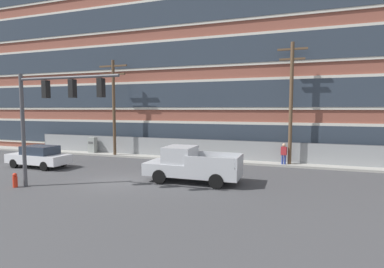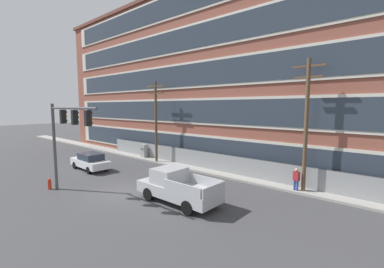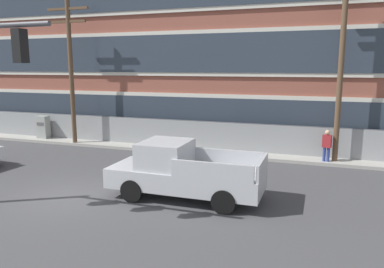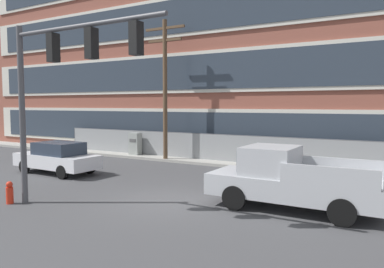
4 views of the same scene
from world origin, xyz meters
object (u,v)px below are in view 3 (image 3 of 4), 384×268
Objects in this scene: electrical_cabinet at (43,128)px; pedestrian_near_cabinet at (327,145)px; utility_pole_near_corner at (71,66)px; pickup_truck_silver at (182,172)px; utility_pole_midblock at (341,62)px.

pedestrian_near_cabinet is (16.99, -0.41, 0.19)m from electrical_cabinet.
utility_pole_near_corner is 4.79m from electrical_cabinet.
pedestrian_near_cabinet is at bearing 53.38° from pickup_truck_silver.
electrical_cabinet is (-17.39, 0.16, -4.09)m from utility_pole_midblock.
pickup_truck_silver is at bearing -126.62° from pedestrian_near_cabinet.
electrical_cabinet is at bearing 179.46° from utility_pole_midblock.
electrical_cabinet is (-2.74, 0.52, -3.90)m from utility_pole_near_corner.
utility_pole_near_corner is at bearing -178.61° from utility_pole_midblock.
pedestrian_near_cabinet is (4.91, 6.60, 0.02)m from pickup_truck_silver.
utility_pole_midblock is at bearing 1.39° from utility_pole_near_corner.
utility_pole_midblock is (5.30, 6.85, 3.92)m from pickup_truck_silver.
pickup_truck_silver is 0.66× the size of utility_pole_near_corner.
pedestrian_near_cabinet is at bearing -1.39° from electrical_cabinet.
utility_pole_near_corner is 14.73m from pedestrian_near_cabinet.
utility_pole_near_corner is 0.94× the size of utility_pole_midblock.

